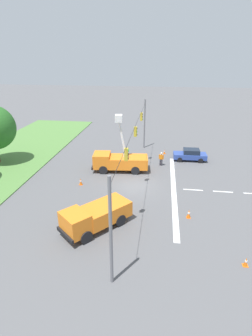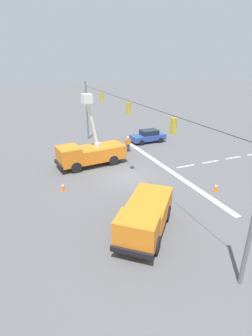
% 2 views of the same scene
% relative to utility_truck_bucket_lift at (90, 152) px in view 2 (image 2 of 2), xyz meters
% --- Properties ---
extents(ground_plane, '(200.00, 200.00, 0.00)m').
position_rel_utility_truck_bucket_lift_xyz_m(ground_plane, '(-3.93, -2.31, -1.33)').
color(ground_plane, '#565659').
extents(lane_markings, '(17.60, 15.25, 0.01)m').
position_rel_utility_truck_bucket_lift_xyz_m(lane_markings, '(-3.93, -7.91, -1.33)').
color(lane_markings, silver).
rests_on(lane_markings, ground).
extents(signal_gantry, '(26.20, 0.33, 7.20)m').
position_rel_utility_truck_bucket_lift_xyz_m(signal_gantry, '(-3.91, -2.31, 3.10)').
color(signal_gantry, slate).
rests_on(signal_gantry, ground).
extents(utility_truck_bucket_lift, '(3.06, 6.82, 6.78)m').
position_rel_utility_truck_bucket_lift_xyz_m(utility_truck_bucket_lift, '(0.00, 0.00, 0.00)').
color(utility_truck_bucket_lift, orange).
rests_on(utility_truck_bucket_lift, ground).
extents(utility_truck_support_near, '(5.85, 5.52, 2.11)m').
position_rel_utility_truck_bucket_lift_xyz_m(utility_truck_support_near, '(-11.71, 0.01, -0.18)').
color(utility_truck_support_near, orange).
rests_on(utility_truck_support_near, ground).
extents(sedan_blue, '(1.99, 4.33, 1.56)m').
position_rel_utility_truck_bucket_lift_xyz_m(sedan_blue, '(4.63, -8.78, -0.54)').
color(sedan_blue, '#2D4799').
rests_on(sedan_blue, ground).
extents(road_worker, '(0.36, 0.62, 1.77)m').
position_rel_utility_truck_bucket_lift_xyz_m(road_worker, '(2.28, -4.99, -0.33)').
color(road_worker, '#383842').
rests_on(road_worker, ground).
extents(traffic_cone_foreground_left, '(0.36, 0.36, 0.63)m').
position_rel_utility_truck_bucket_lift_xyz_m(traffic_cone_foreground_left, '(6.71, -5.41, -1.03)').
color(traffic_cone_foreground_left, orange).
rests_on(traffic_cone_foreground_left, ground).
extents(traffic_cone_foreground_right, '(0.36, 0.36, 0.76)m').
position_rel_utility_truck_bucket_lift_xyz_m(traffic_cone_foreground_right, '(-4.38, 3.51, -0.95)').
color(traffic_cone_foreground_right, orange).
rests_on(traffic_cone_foreground_right, ground).
extents(traffic_cone_mid_left, '(0.36, 0.36, 0.81)m').
position_rel_utility_truck_bucket_lift_xyz_m(traffic_cone_mid_left, '(-9.19, -7.54, -0.93)').
color(traffic_cone_mid_left, orange).
rests_on(traffic_cone_mid_left, ground).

